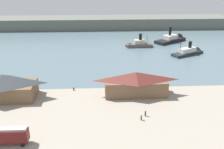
% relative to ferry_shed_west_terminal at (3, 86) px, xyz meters
% --- Properties ---
extents(ground_plane, '(320.00, 320.00, 0.00)m').
position_rel_ferry_shed_west_terminal_xyz_m(ground_plane, '(39.01, 9.74, -5.27)').
color(ground_plane, slate).
extents(quay_promenade, '(110.00, 36.00, 1.20)m').
position_rel_ferry_shed_west_terminal_xyz_m(quay_promenade, '(39.01, -12.26, -4.67)').
color(quay_promenade, '#9E9384').
rests_on(quay_promenade, ground).
extents(seawall_edge, '(110.00, 0.80, 1.00)m').
position_rel_ferry_shed_west_terminal_xyz_m(seawall_edge, '(39.01, 6.14, -4.77)').
color(seawall_edge, gray).
rests_on(seawall_edge, ground).
extents(ferry_shed_west_terminal, '(19.99, 10.31, 8.01)m').
position_rel_ferry_shed_west_terminal_xyz_m(ferry_shed_west_terminal, '(0.00, 0.00, 0.00)').
color(ferry_shed_west_terminal, brown).
rests_on(ferry_shed_west_terminal, quay_promenade).
extents(ferry_shed_east_terminal, '(20.21, 7.47, 7.80)m').
position_rel_ferry_shed_west_terminal_xyz_m(ferry_shed_east_terminal, '(41.85, 0.27, -0.11)').
color(ferry_shed_east_terminal, brown).
rests_on(ferry_shed_east_terminal, quay_promenade).
extents(street_tram, '(8.29, 2.51, 4.35)m').
position_rel_ferry_shed_west_terminal_xyz_m(street_tram, '(9.47, -24.39, -1.54)').
color(street_tram, maroon).
rests_on(street_tram, quay_promenade).
extents(pedestrian_at_waters_edge, '(0.44, 0.44, 1.79)m').
position_rel_ferry_shed_west_terminal_xyz_m(pedestrian_at_waters_edge, '(42.68, -13.58, -3.25)').
color(pedestrian_at_waters_edge, '#3D4C42').
rests_on(pedestrian_at_waters_edge, quay_promenade).
extents(pedestrian_walking_east, '(0.41, 0.41, 1.64)m').
position_rel_ferry_shed_west_terminal_xyz_m(pedestrian_walking_east, '(41.20, -15.60, -3.32)').
color(pedestrian_walking_east, '#3D4C42').
rests_on(pedestrian_walking_east, quay_promenade).
extents(mooring_post_center_west, '(0.44, 0.44, 0.90)m').
position_rel_ferry_shed_west_terminal_xyz_m(mooring_post_center_west, '(21.42, 4.72, -3.62)').
color(mooring_post_center_west, black).
rests_on(mooring_post_center_west, quay_promenade).
extents(ferry_moored_west, '(15.42, 5.76, 9.07)m').
position_rel_ferry_shed_west_terminal_xyz_m(ferry_moored_west, '(51.32, 63.66, -3.82)').
color(ferry_moored_west, '#514C47').
rests_on(ferry_moored_west, ground).
extents(ferry_near_quay, '(19.18, 13.23, 8.33)m').
position_rel_ferry_shed_west_terminal_xyz_m(ferry_near_quay, '(76.85, 48.02, -4.00)').
color(ferry_near_quay, '#23282D').
rests_on(ferry_near_quay, ground).
extents(ferry_outer_harbor, '(22.48, 18.42, 11.34)m').
position_rel_ferry_shed_west_terminal_xyz_m(ferry_outer_harbor, '(75.62, 75.04, -3.84)').
color(ferry_outer_harbor, black).
rests_on(ferry_outer_harbor, ground).
extents(far_headland, '(180.00, 24.00, 8.00)m').
position_rel_ferry_shed_west_terminal_xyz_m(far_headland, '(39.01, 119.74, -1.27)').
color(far_headland, '#60665B').
rests_on(far_headland, ground).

